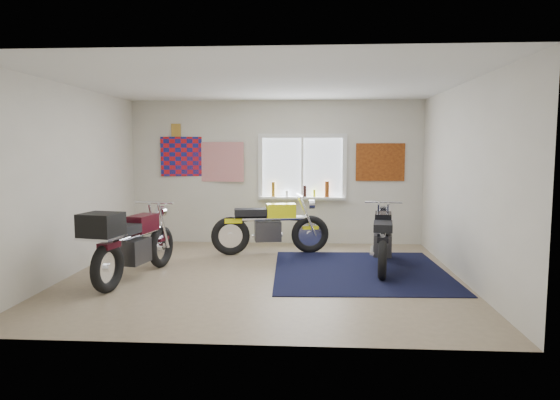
# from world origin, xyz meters

# --- Properties ---
(ground) EXTENTS (5.50, 5.50, 0.00)m
(ground) POSITION_xyz_m (0.00, 0.00, 0.00)
(ground) COLOR #9E896B
(ground) RESTS_ON ground
(room_shell) EXTENTS (5.50, 5.50, 5.50)m
(room_shell) POSITION_xyz_m (0.00, 0.00, 1.64)
(room_shell) COLOR white
(room_shell) RESTS_ON ground
(navy_rug) EXTENTS (2.60, 2.70, 0.01)m
(navy_rug) POSITION_xyz_m (1.39, 0.35, 0.01)
(navy_rug) COLOR black
(navy_rug) RESTS_ON ground
(window_assembly) EXTENTS (1.66, 0.17, 1.26)m
(window_assembly) POSITION_xyz_m (0.50, 2.47, 1.37)
(window_assembly) COLOR white
(window_assembly) RESTS_ON room_shell
(oil_bottles) EXTENTS (1.09, 0.09, 0.30)m
(oil_bottles) POSITION_xyz_m (0.57, 2.40, 1.03)
(oil_bottles) COLOR #8D5F14
(oil_bottles) RESTS_ON window_assembly
(flag_display) EXTENTS (1.60, 0.10, 1.17)m
(flag_display) POSITION_xyz_m (-1.90, 2.48, 2.15)
(flag_display) COLOR red
(flag_display) RESTS_ON room_shell
(triumph_poster) EXTENTS (0.90, 0.03, 0.70)m
(triumph_poster) POSITION_xyz_m (1.95, 2.48, 1.55)
(triumph_poster) COLOR #A54C14
(triumph_poster) RESTS_ON room_shell
(yellow_triumph) EXTENTS (2.02, 0.65, 1.02)m
(yellow_triumph) POSITION_xyz_m (-0.03, 1.50, 0.45)
(yellow_triumph) COLOR black
(yellow_triumph) RESTS_ON ground
(black_chrome_bike) EXTENTS (0.58, 1.90, 0.98)m
(black_chrome_bike) POSITION_xyz_m (1.75, 0.56, 0.43)
(black_chrome_bike) COLOR black
(black_chrome_bike) RESTS_ON navy_rug
(maroon_tourer) EXTENTS (0.82, 2.03, 1.03)m
(maroon_tourer) POSITION_xyz_m (-1.78, -0.40, 0.54)
(maroon_tourer) COLOR black
(maroon_tourer) RESTS_ON ground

